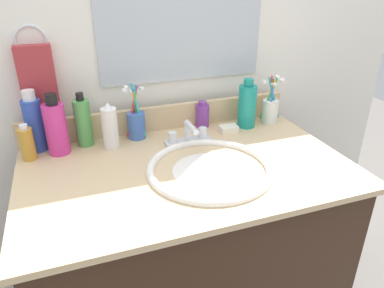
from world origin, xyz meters
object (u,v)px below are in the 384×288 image
object	(u,v)px
hand_towel	(38,80)
bottle_toner_green	(83,122)
cup_white_ceramic	(270,109)
faucet	(188,136)
bottle_soap_pink	(56,128)
soap_bar	(229,129)
bottle_oil_amber	(27,143)
bottle_shampoo_blue	(34,123)
bottle_mouthwash_teal	(247,105)
bottle_lotion_white	(110,128)
cup_blue_plastic	(136,123)
bottle_cream_purple	(202,115)

from	to	relation	value
hand_towel	bottle_toner_green	distance (m)	0.19
cup_white_ceramic	faucet	bearing A→B (deg)	-168.15
bottle_soap_pink	soap_bar	bearing A→B (deg)	-3.38
bottle_oil_amber	soap_bar	distance (m)	0.68
bottle_toner_green	cup_white_ceramic	world-z (taller)	cup_white_ceramic
bottle_shampoo_blue	faucet	bearing A→B (deg)	-14.33
bottle_mouthwash_teal	bottle_lotion_white	xyz separation A→B (m)	(-0.51, -0.02, -0.01)
bottle_soap_pink	cup_blue_plastic	world-z (taller)	bottle_soap_pink
bottle_oil_amber	cup_blue_plastic	size ratio (longest dim) A/B	0.59
bottle_mouthwash_teal	bottle_toner_green	xyz separation A→B (m)	(-0.59, 0.04, -0.00)
bottle_lotion_white	bottle_oil_amber	distance (m)	0.26
bottle_shampoo_blue	bottle_oil_amber	bearing A→B (deg)	-113.80
bottle_lotion_white	bottle_toner_green	xyz separation A→B (m)	(-0.08, 0.06, 0.01)
hand_towel	bottle_toner_green	bearing A→B (deg)	-27.68
bottle_toner_green	hand_towel	bearing A→B (deg)	152.32
faucet	bottle_shampoo_blue	size ratio (longest dim) A/B	0.78
bottle_soap_pink	bottle_cream_purple	distance (m)	0.52
bottle_soap_pink	bottle_shampoo_blue	bearing A→B (deg)	144.64
bottle_mouthwash_teal	cup_blue_plastic	size ratio (longest dim) A/B	0.93
bottle_lotion_white	bottle_oil_amber	bearing A→B (deg)	177.97
soap_bar	bottle_lotion_white	bearing A→B (deg)	178.40
bottle_mouthwash_teal	bottle_soap_pink	distance (m)	0.67
bottle_lotion_white	bottle_shampoo_blue	world-z (taller)	bottle_shampoo_blue
bottle_oil_amber	cup_white_ceramic	xyz separation A→B (m)	(0.87, 0.01, 0.00)
bottle_soap_pink	bottle_oil_amber	size ratio (longest dim) A/B	1.71
cup_blue_plastic	bottle_soap_pink	bearing A→B (deg)	-173.49
faucet	bottle_toner_green	distance (m)	0.35
hand_towel	cup_blue_plastic	distance (m)	0.34
bottle_shampoo_blue	cup_white_ceramic	xyz separation A→B (m)	(0.84, -0.05, -0.04)
hand_towel	bottle_soap_pink	world-z (taller)	hand_towel
hand_towel	bottle_lotion_white	distance (m)	0.27
bottle_cream_purple	bottle_soap_pink	bearing A→B (deg)	-175.02
faucet	cup_blue_plastic	world-z (taller)	cup_blue_plastic
bottle_lotion_white	bottle_soap_pink	xyz separation A→B (m)	(-0.16, 0.02, 0.02)
cup_white_ceramic	cup_blue_plastic	bearing A→B (deg)	176.54
bottle_soap_pink	bottle_cream_purple	xyz separation A→B (m)	(0.51, 0.04, -0.04)
bottle_mouthwash_teal	cup_white_ceramic	bearing A→B (deg)	3.39
bottle_cream_purple	hand_towel	bearing A→B (deg)	174.74
cup_blue_plastic	soap_bar	size ratio (longest dim) A/B	3.09
bottle_mouthwash_teal	bottle_toner_green	distance (m)	0.59
hand_towel	bottle_soap_pink	xyz separation A→B (m)	(0.03, -0.10, -0.13)
faucet	cup_blue_plastic	distance (m)	0.19
bottle_mouthwash_teal	bottle_shampoo_blue	distance (m)	0.74
hand_towel	bottle_oil_amber	world-z (taller)	hand_towel
bottle_oil_amber	bottle_cream_purple	distance (m)	0.61
bottle_cream_purple	cup_white_ceramic	distance (m)	0.27
bottle_cream_purple	soap_bar	world-z (taller)	bottle_cream_purple
faucet	bottle_mouthwash_teal	bearing A→B (deg)	15.20
cup_white_ceramic	soap_bar	xyz separation A→B (m)	(-0.19, -0.03, -0.04)
bottle_mouthwash_teal	soap_bar	xyz separation A→B (m)	(-0.08, -0.03, -0.07)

